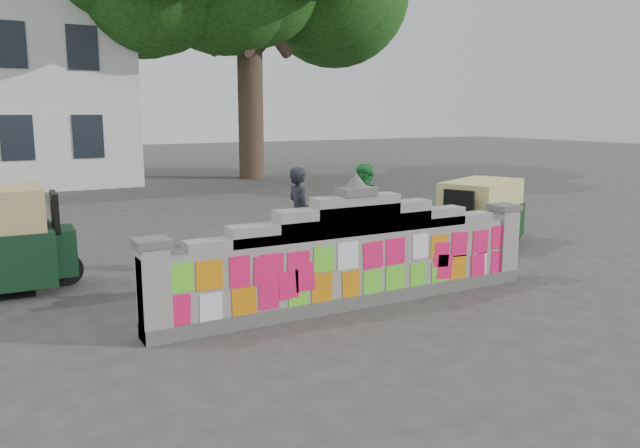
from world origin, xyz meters
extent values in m
plane|color=#383533|center=(0.00, 0.00, 0.00)|extent=(100.00, 100.00, 0.00)
cube|color=#4C4C49|center=(0.00, 0.00, 0.10)|extent=(6.40, 0.42, 0.20)
cube|color=gray|center=(0.00, 0.00, 0.60)|extent=(6.40, 0.32, 1.00)
cube|color=gray|center=(0.00, 0.00, 1.17)|extent=(5.20, 0.32, 0.14)
cube|color=gray|center=(0.00, 0.00, 1.24)|extent=(4.00, 0.32, 0.28)
cube|color=gray|center=(0.00, 0.00, 1.32)|extent=(2.60, 0.32, 0.44)
cube|color=gray|center=(0.00, 0.00, 1.39)|extent=(1.40, 0.32, 0.58)
cube|color=#4C4C49|center=(0.00, 0.00, 1.74)|extent=(0.55, 0.36, 0.12)
cone|color=#4C4C49|center=(0.00, 0.00, 1.90)|extent=(0.36, 0.36, 0.22)
cube|color=gray|center=(-3.02, 0.00, 0.62)|extent=(0.36, 0.40, 1.24)
cube|color=#4C4C49|center=(-3.02, 0.00, 1.28)|extent=(0.44, 0.44, 0.10)
cube|color=gray|center=(3.02, 0.00, 0.62)|extent=(0.36, 0.40, 1.24)
cube|color=#4C4C49|center=(3.02, 0.00, 1.28)|extent=(0.44, 0.44, 0.10)
cylinder|color=#38281E|center=(6.00, 18.00, 3.00)|extent=(1.10, 1.10, 6.00)
imported|color=black|center=(0.18, 2.17, 0.49)|extent=(1.90, 0.70, 0.99)
imported|color=black|center=(0.18, 2.17, 0.84)|extent=(0.41, 0.62, 1.68)
imported|color=#268C3A|center=(2.26, 3.13, 0.91)|extent=(1.11, 1.12, 1.83)
cube|color=black|center=(-3.76, 3.33, 0.61)|extent=(0.58, 0.79, 0.77)
cube|color=black|center=(-3.76, 3.33, 1.27)|extent=(0.12, 0.77, 0.66)
cylinder|color=black|center=(-3.65, 3.33, 0.28)|extent=(0.56, 0.16, 0.55)
cube|color=black|center=(4.72, 2.33, 0.51)|extent=(2.51, 1.99, 0.74)
cube|color=#D2C570|center=(4.72, 2.33, 1.15)|extent=(2.32, 1.87, 0.55)
cube|color=black|center=(3.66, 1.87, 0.51)|extent=(0.68, 0.78, 0.65)
cube|color=black|center=(3.66, 1.87, 1.06)|extent=(0.33, 0.62, 0.55)
cylinder|color=black|center=(3.58, 1.83, 0.23)|extent=(0.47, 0.29, 0.46)
cylinder|color=black|center=(5.27, 3.13, 0.23)|extent=(0.47, 0.29, 0.46)
cylinder|color=black|center=(5.68, 2.20, 0.23)|extent=(0.47, 0.29, 0.46)
camera|label=1|loc=(-4.91, -7.67, 2.88)|focal=35.00mm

